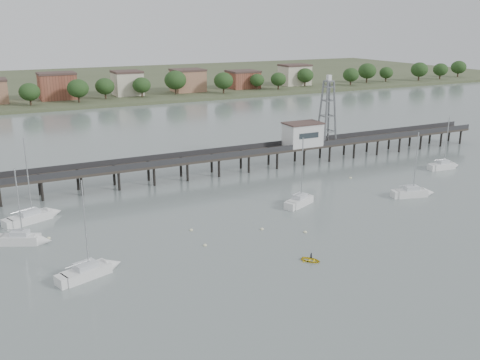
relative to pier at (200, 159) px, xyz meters
The scene contains 14 objects.
ground_plane 60.12m from the pier, 90.00° to the right, with size 500.00×500.00×0.00m, color gray.
pier is the anchor object (origin of this frame).
pier_building 25.16m from the pier, ahead, with size 8.40×5.40×5.30m.
lattice_tower 32.34m from the pier, ahead, with size 3.20×3.20×15.50m.
sailboat_c 26.13m from the pier, 67.71° to the right, with size 7.84×5.24×12.64m.
sailboat_b 41.66m from the pier, 149.19° to the right, with size 7.38×5.00×11.98m.
sailboat_e 53.96m from the pier, 19.83° to the right, with size 7.37×2.70×12.02m.
sailboat_d 43.03m from the pier, 44.05° to the right, with size 7.96×4.08×12.69m.
sailboat_a 45.89m from the pier, 129.28° to the right, with size 8.43×4.87×13.40m.
sailboat_f 35.15m from the pier, 160.87° to the right, with size 9.22×5.63×14.62m.
yellow_dinghy 44.71m from the pier, 92.83° to the right, with size 1.88×0.55×2.63m, color yellow.
dinghy_occupant 44.71m from the pier, 92.83° to the right, with size 0.35×0.97×0.23m, color black.
mooring_buoys 28.09m from the pier, 84.02° to the right, with size 84.71×21.12×0.39m.
far_shore 179.60m from the pier, 89.89° to the left, with size 500.00×170.00×10.40m.
Camera 1 is at (-40.07, -39.14, 31.07)m, focal length 40.00 mm.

